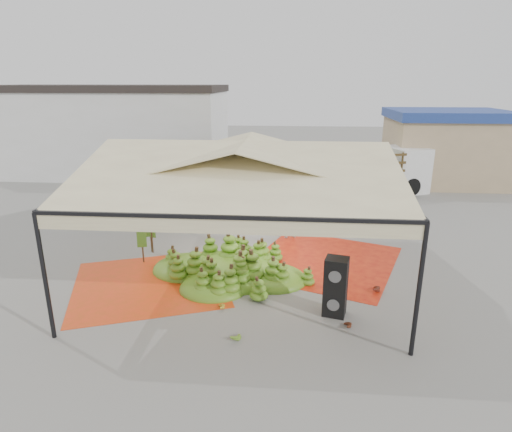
# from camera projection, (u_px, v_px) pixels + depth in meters

# --- Properties ---
(ground) EXTENTS (90.00, 90.00, 0.00)m
(ground) POSITION_uv_depth(u_px,v_px,m) (246.00, 270.00, 13.31)
(ground) COLOR slate
(ground) RESTS_ON ground
(canopy_tent) EXTENTS (8.10, 8.10, 4.00)m
(canopy_tent) POSITION_uv_depth(u_px,v_px,m) (245.00, 165.00, 12.32)
(canopy_tent) COLOR black
(canopy_tent) RESTS_ON ground
(building_white) EXTENTS (14.30, 6.30, 5.40)m
(building_white) POSITION_uv_depth(u_px,v_px,m) (109.00, 130.00, 26.58)
(building_white) COLOR silver
(building_white) RESTS_ON ground
(building_tan) EXTENTS (6.30, 5.30, 4.10)m
(building_tan) POSITION_uv_depth(u_px,v_px,m) (444.00, 146.00, 24.25)
(building_tan) COLOR tan
(building_tan) RESTS_ON ground
(tarp_left) EXTENTS (5.31, 5.19, 0.01)m
(tarp_left) POSITION_uv_depth(u_px,v_px,m) (150.00, 283.00, 12.43)
(tarp_left) COLOR red
(tarp_left) RESTS_ON ground
(tarp_right) EXTENTS (5.62, 5.75, 0.01)m
(tarp_right) POSITION_uv_depth(u_px,v_px,m) (324.00, 261.00, 13.98)
(tarp_right) COLOR red
(tarp_right) RESTS_ON ground
(banana_heap) EXTENTS (5.44, 4.66, 1.07)m
(banana_heap) POSITION_uv_depth(u_px,v_px,m) (231.00, 259.00, 12.78)
(banana_heap) COLOR #397E1A
(banana_heap) RESTS_ON ground
(hand_yellow_a) EXTENTS (0.53, 0.47, 0.21)m
(hand_yellow_a) POSITION_uv_depth(u_px,v_px,m) (223.00, 291.00, 11.78)
(hand_yellow_a) COLOR gold
(hand_yellow_a) RESTS_ON ground
(hand_yellow_b) EXTENTS (0.47, 0.42, 0.18)m
(hand_yellow_b) POSITION_uv_depth(u_px,v_px,m) (219.00, 306.00, 11.02)
(hand_yellow_b) COLOR gold
(hand_yellow_b) RESTS_ON ground
(hand_red_a) EXTENTS (0.59, 0.52, 0.23)m
(hand_red_a) POSITION_uv_depth(u_px,v_px,m) (373.00, 287.00, 11.95)
(hand_red_a) COLOR #562113
(hand_red_a) RESTS_ON ground
(hand_red_b) EXTENTS (0.42, 0.36, 0.18)m
(hand_red_b) POSITION_uv_depth(u_px,v_px,m) (345.00, 324.00, 10.19)
(hand_red_b) COLOR #512912
(hand_red_b) RESTS_ON ground
(hand_green) EXTENTS (0.53, 0.51, 0.19)m
(hand_green) POSITION_uv_depth(u_px,v_px,m) (234.00, 335.00, 9.76)
(hand_green) COLOR #466E17
(hand_green) RESTS_ON ground
(hanging_bunches) EXTENTS (3.24, 0.24, 0.20)m
(hanging_bunches) POSITION_uv_depth(u_px,v_px,m) (269.00, 193.00, 11.97)
(hanging_bunches) COLOR #517117
(hanging_bunches) RESTS_ON ground
(speaker_stack) EXTENTS (0.65, 0.60, 1.53)m
(speaker_stack) POSITION_uv_depth(u_px,v_px,m) (336.00, 287.00, 10.57)
(speaker_stack) COLOR black
(speaker_stack) RESTS_ON ground
(banana_leaves) EXTENTS (0.96, 1.36, 3.70)m
(banana_leaves) POSITION_uv_depth(u_px,v_px,m) (150.00, 257.00, 14.29)
(banana_leaves) COLOR #356A1C
(banana_leaves) RESTS_ON ground
(vendor) EXTENTS (0.73, 0.62, 1.71)m
(vendor) POSITION_uv_depth(u_px,v_px,m) (290.00, 216.00, 15.79)
(vendor) COLOR gray
(vendor) RESTS_ON ground
(truck_left) EXTENTS (7.81, 3.33, 2.60)m
(truck_left) POSITION_uv_depth(u_px,v_px,m) (241.00, 170.00, 20.30)
(truck_left) COLOR #483018
(truck_left) RESTS_ON ground
(truck_right) EXTENTS (7.15, 4.70, 2.33)m
(truck_right) POSITION_uv_depth(u_px,v_px,m) (368.00, 167.00, 21.91)
(truck_right) COLOR #4B3819
(truck_right) RESTS_ON ground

